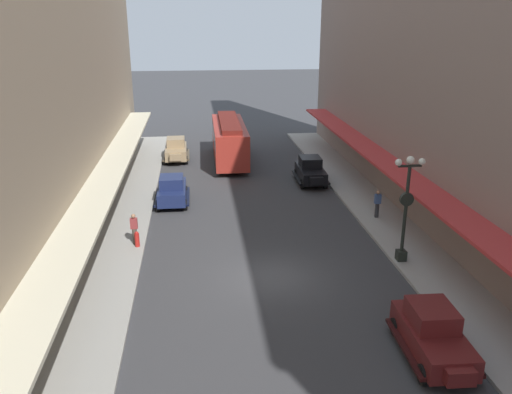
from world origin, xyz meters
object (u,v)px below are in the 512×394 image
parked_car_2 (311,170)px  parked_car_0 (433,333)px  pedestrian_1 (134,229)px  fire_hydrant (137,239)px  pedestrian_0 (377,204)px  parked_car_3 (176,149)px  parked_car_1 (172,189)px  lamp_post_with_clock (406,205)px  streetcar (229,139)px

parked_car_2 → parked_car_0: bearing=-90.5°
parked_car_2 → pedestrian_1: (-11.32, -9.78, 0.05)m
pedestrian_1 → parked_car_2: bearing=40.8°
parked_car_2 → fire_hydrant: parked_car_2 is taller
fire_hydrant → pedestrian_0: size_ratio=0.50×
parked_car_3 → fire_hydrant: 17.63m
parked_car_2 → pedestrian_0: size_ratio=2.62×
pedestrian_0 → parked_car_0: bearing=-100.9°
parked_car_0 → parked_car_1: (-9.48, 17.06, 0.00)m
parked_car_0 → lamp_post_with_clock: 7.65m
lamp_post_with_clock → pedestrian_0: lamp_post_with_clock is taller
parked_car_0 → pedestrian_0: (2.47, 12.83, 0.05)m
parked_car_0 → pedestrian_0: bearing=79.1°
parked_car_3 → streetcar: 4.58m
parked_car_1 → pedestrian_1: (-1.68, -6.47, 0.05)m
parked_car_0 → parked_car_1: 19.52m
pedestrian_1 → streetcar: bearing=69.7°
parked_car_3 → pedestrian_0: size_ratio=2.60×
lamp_post_with_clock → fire_hydrant: bearing=166.4°
parked_car_2 → pedestrian_0: (2.31, -7.55, 0.05)m
pedestrian_0 → pedestrian_1: 13.81m
parked_car_1 → pedestrian_1: bearing=-104.6°
parked_car_3 → streetcar: (4.36, -1.00, 0.96)m
streetcar → lamp_post_with_clock: lamp_post_with_clock is taller
pedestrian_0 → streetcar: bearing=118.7°
streetcar → parked_car_1: bearing=-113.8°
pedestrian_0 → parked_car_3: bearing=128.7°
parked_car_0 → parked_car_3: same height
parked_car_1 → streetcar: size_ratio=0.44×
streetcar → lamp_post_with_clock: (6.91, -19.64, 1.08)m
parked_car_2 → fire_hydrant: 15.10m
lamp_post_with_clock → parked_car_1: bearing=138.6°
parked_car_0 → streetcar: size_ratio=0.45×
parked_car_0 → streetcar: 27.31m
parked_car_0 → fire_hydrant: bearing=137.1°
fire_hydrant → lamp_post_with_clock: bearing=-13.6°
lamp_post_with_clock → pedestrian_1: size_ratio=3.15×
parked_car_2 → pedestrian_0: bearing=-73.0°
streetcar → parked_car_3: bearing=167.0°
parked_car_3 → pedestrian_1: bearing=-95.4°
parked_car_1 → streetcar: bearing=66.2°
parked_car_2 → pedestrian_0: parked_car_2 is taller
parked_car_0 → parked_car_3: bearing=108.9°
parked_car_0 → parked_car_1: same height
pedestrian_0 → lamp_post_with_clock: bearing=-97.5°
parked_car_1 → fire_hydrant: bearing=-102.7°
parked_car_1 → parked_car_3: 10.75m
parked_car_2 → streetcar: bearing=129.7°
parked_car_2 → fire_hydrant: bearing=-137.8°
parked_car_1 → parked_car_2: bearing=19.0°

